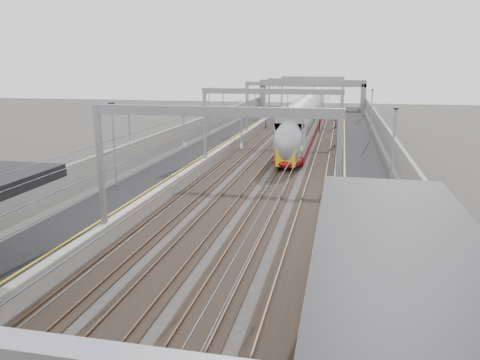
% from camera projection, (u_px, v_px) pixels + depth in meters
% --- Properties ---
extents(platform_left, '(4.00, 120.00, 1.00)m').
position_uv_depth(platform_left, '(198.00, 156.00, 48.35)').
color(platform_left, black).
rests_on(platform_left, ground).
extents(platform_right, '(4.00, 120.00, 1.00)m').
position_uv_depth(platform_right, '(357.00, 163.00, 45.07)').
color(platform_right, black).
rests_on(platform_right, ground).
extents(tracks, '(11.40, 140.00, 0.20)m').
position_uv_depth(tracks, '(275.00, 164.00, 46.82)').
color(tracks, black).
rests_on(tracks, ground).
extents(overhead_line, '(13.00, 140.00, 6.60)m').
position_uv_depth(overhead_line, '(284.00, 98.00, 51.67)').
color(overhead_line, gray).
rests_on(overhead_line, platform_left).
extents(overbridge, '(22.00, 2.20, 6.90)m').
position_uv_depth(overbridge, '(312.00, 88.00, 97.82)').
color(overbridge, gray).
rests_on(overbridge, ground).
extents(wall_left, '(0.30, 120.00, 3.20)m').
position_uv_depth(wall_left, '(168.00, 145.00, 48.75)').
color(wall_left, gray).
rests_on(wall_left, ground).
extents(wall_right, '(0.30, 120.00, 3.20)m').
position_uv_depth(wall_right, '(392.00, 153.00, 44.15)').
color(wall_right, gray).
rests_on(wall_right, ground).
extents(train, '(2.89, 52.60, 4.56)m').
position_uv_depth(train, '(306.00, 120.00, 65.74)').
color(train, maroon).
rests_on(train, ground).
extents(signal_green, '(0.32, 0.32, 3.48)m').
position_uv_depth(signal_green, '(266.00, 114.00, 72.64)').
color(signal_green, black).
rests_on(signal_green, ground).
extents(signal_red_near, '(0.32, 0.32, 3.48)m').
position_uv_depth(signal_red_near, '(320.00, 116.00, 68.71)').
color(signal_red_near, black).
rests_on(signal_red_near, ground).
extents(signal_red_far, '(0.32, 0.32, 3.48)m').
position_uv_depth(signal_red_far, '(336.00, 113.00, 73.17)').
color(signal_red_far, black).
rests_on(signal_red_far, ground).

